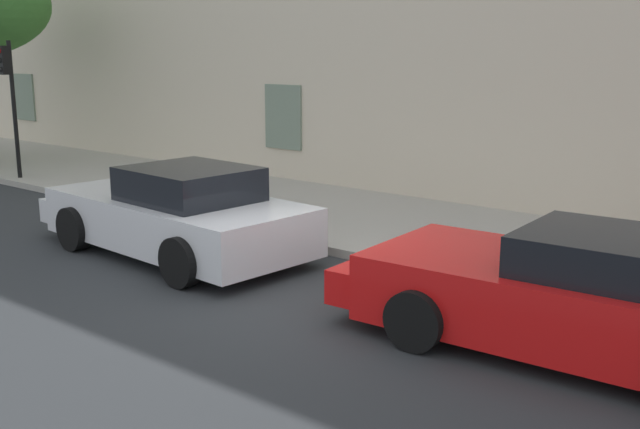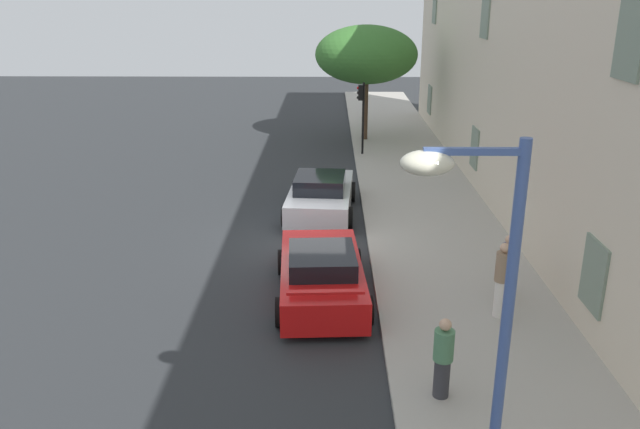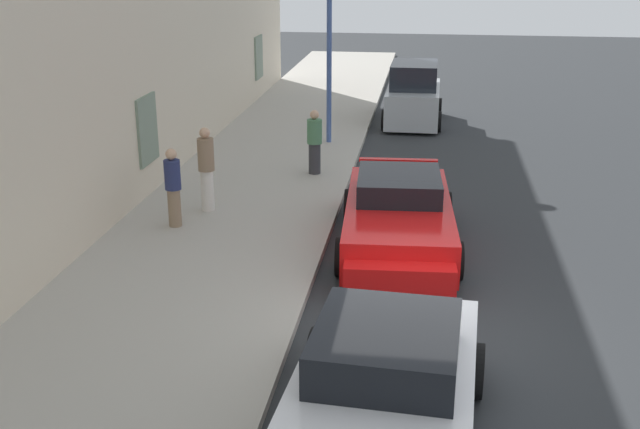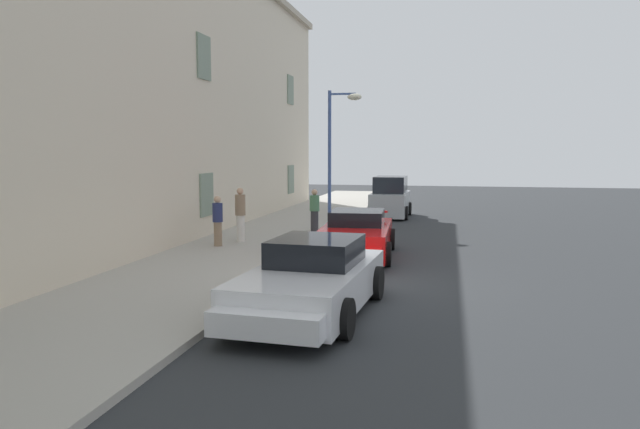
# 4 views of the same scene
# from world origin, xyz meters

# --- Properties ---
(ground_plane) EXTENTS (80.00, 80.00, 0.00)m
(ground_plane) POSITION_xyz_m (0.00, 0.00, 0.00)
(ground_plane) COLOR #2B2D30
(sidewalk) EXTENTS (60.00, 4.32, 0.14)m
(sidewalk) POSITION_xyz_m (0.00, 4.08, 0.07)
(sidewalk) COLOR #A8A399
(sidewalk) RESTS_ON ground
(sportscar_red_lead) EXTENTS (5.09, 2.48, 1.43)m
(sportscar_red_lead) POSITION_xyz_m (-2.95, 0.50, 0.63)
(sportscar_red_lead) COLOR white
(sportscar_red_lead) RESTS_ON ground
(sportscar_yellow_flank) EXTENTS (5.02, 2.37, 1.35)m
(sportscar_yellow_flank) POSITION_xyz_m (3.38, 0.58, 0.60)
(sportscar_yellow_flank) COLOR red
(sportscar_yellow_flank) RESTS_ON ground
(traffic_light) EXTENTS (0.22, 0.36, 3.22)m
(traffic_light) POSITION_xyz_m (-10.70, 2.20, 2.35)
(traffic_light) COLOR black
(traffic_light) RESTS_ON sidewalk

